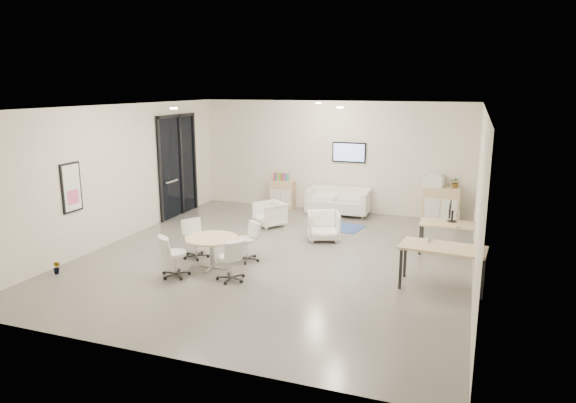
% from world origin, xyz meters
% --- Properties ---
extents(room_shell, '(9.60, 10.60, 4.80)m').
position_xyz_m(room_shell, '(0.00, 0.00, 1.60)').
color(room_shell, '#605C57').
rests_on(room_shell, ground).
extents(glass_door, '(0.09, 1.90, 2.85)m').
position_xyz_m(glass_door, '(-3.95, 2.51, 1.50)').
color(glass_door, black).
rests_on(glass_door, room_shell).
extents(artwork, '(0.05, 0.54, 1.04)m').
position_xyz_m(artwork, '(-3.97, -1.60, 1.55)').
color(artwork, black).
rests_on(artwork, room_shell).
extents(wall_tv, '(0.98, 0.06, 0.58)m').
position_xyz_m(wall_tv, '(0.50, 4.46, 1.75)').
color(wall_tv, black).
rests_on(wall_tv, room_shell).
extents(ceiling_spots, '(3.14, 4.14, 0.03)m').
position_xyz_m(ceiling_spots, '(-0.20, 0.83, 3.18)').
color(ceiling_spots, '#FFEAC6').
rests_on(ceiling_spots, room_shell).
extents(sideboard_left, '(0.74, 0.39, 0.83)m').
position_xyz_m(sideboard_left, '(-1.47, 4.28, 0.42)').
color(sideboard_left, tan).
rests_on(sideboard_left, room_shell).
extents(sideboard_right, '(0.95, 0.46, 0.95)m').
position_xyz_m(sideboard_right, '(3.14, 4.24, 0.47)').
color(sideboard_right, tan).
rests_on(sideboard_right, room_shell).
extents(books, '(0.43, 0.14, 0.22)m').
position_xyz_m(books, '(-1.51, 4.28, 0.94)').
color(books, red).
rests_on(books, sideboard_left).
extents(printer, '(0.58, 0.51, 0.36)m').
position_xyz_m(printer, '(2.91, 4.25, 1.12)').
color(printer, white).
rests_on(printer, sideboard_right).
extents(loveseat, '(1.77, 0.93, 0.65)m').
position_xyz_m(loveseat, '(0.32, 4.06, 0.36)').
color(loveseat, silver).
rests_on(loveseat, room_shell).
extents(blue_rug, '(1.48, 1.10, 0.01)m').
position_xyz_m(blue_rug, '(0.60, 2.73, 0.01)').
color(blue_rug, '#2F4C91').
rests_on(blue_rug, room_shell).
extents(armchair_left, '(0.94, 0.93, 0.71)m').
position_xyz_m(armchair_left, '(-1.06, 2.21, 0.35)').
color(armchair_left, silver).
rests_on(armchair_left, room_shell).
extents(armchair_right, '(0.93, 0.91, 0.76)m').
position_xyz_m(armchair_right, '(0.61, 1.50, 0.38)').
color(armchair_right, silver).
rests_on(armchair_right, room_shell).
extents(desk_rear, '(1.35, 0.70, 0.69)m').
position_xyz_m(desk_rear, '(3.51, 1.43, 0.62)').
color(desk_rear, tan).
rests_on(desk_rear, room_shell).
extents(desk_front, '(1.56, 0.88, 0.78)m').
position_xyz_m(desk_front, '(3.45, -0.64, 0.70)').
color(desk_front, tan).
rests_on(desk_front, room_shell).
extents(monitor, '(0.20, 0.50, 0.44)m').
position_xyz_m(monitor, '(3.47, 1.58, 0.93)').
color(monitor, black).
rests_on(monitor, desk_rear).
extents(round_table, '(1.06, 1.06, 0.65)m').
position_xyz_m(round_table, '(-0.97, -1.15, 0.56)').
color(round_table, tan).
rests_on(round_table, room_shell).
extents(meeting_chairs, '(2.10, 2.10, 0.82)m').
position_xyz_m(meeting_chairs, '(-0.97, -1.15, 0.41)').
color(meeting_chairs, white).
rests_on(meeting_chairs, room_shell).
extents(plant_cabinet, '(0.30, 0.33, 0.24)m').
position_xyz_m(plant_cabinet, '(3.48, 4.24, 1.07)').
color(plant_cabinet, '#3F7F3F').
rests_on(plant_cabinet, sideboard_right).
extents(plant_floor, '(0.16, 0.28, 0.12)m').
position_xyz_m(plant_floor, '(-3.69, -2.49, 0.06)').
color(plant_floor, '#3F7F3F').
rests_on(plant_floor, room_shell).
extents(cup, '(0.11, 0.09, 0.11)m').
position_xyz_m(cup, '(3.19, -0.41, 0.84)').
color(cup, white).
rests_on(cup, desk_front).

